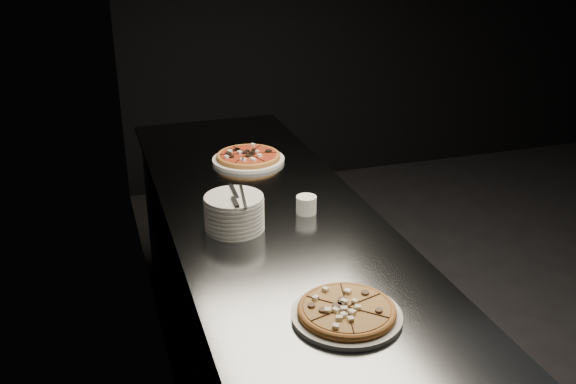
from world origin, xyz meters
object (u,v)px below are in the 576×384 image
object	(u,v)px
counter	(272,319)
ramekin	(306,204)
pizza_tomato	(248,157)
cutlery	(237,197)
plate_stack	(234,213)
pizza_mushroom	(347,312)

from	to	relation	value
counter	ramekin	xyz separation A→B (m)	(0.12, -0.04, 0.49)
pizza_tomato	cutlery	xyz separation A→B (m)	(-0.20, -0.64, 0.10)
counter	ramekin	size ratio (longest dim) A/B	32.97
counter	plate_stack	size ratio (longest dim) A/B	12.07
ramekin	cutlery	bearing A→B (deg)	-167.38
cutlery	ramekin	size ratio (longest dim) A/B	2.87
cutlery	ramekin	xyz separation A→B (m)	(0.27, 0.06, -0.09)
pizza_mushroom	cutlery	xyz separation A→B (m)	(-0.15, 0.60, 0.11)
plate_stack	ramekin	world-z (taller)	plate_stack
ramekin	pizza_mushroom	bearing A→B (deg)	-100.06
cutlery	pizza_mushroom	bearing A→B (deg)	-72.78
pizza_mushroom	cutlery	size ratio (longest dim) A/B	1.55
pizza_mushroom	pizza_tomato	bearing A→B (deg)	87.59
counter	plate_stack	distance (m)	0.55
pizza_mushroom	cutlery	bearing A→B (deg)	104.16
pizza_mushroom	cutlery	distance (m)	0.63
pizza_tomato	plate_stack	size ratio (longest dim) A/B	1.63
counter	cutlery	bearing A→B (deg)	-146.54
pizza_tomato	pizza_mushroom	bearing A→B (deg)	-92.41
plate_stack	ramekin	size ratio (longest dim) A/B	2.73
plate_stack	cutlery	size ratio (longest dim) A/B	0.95
pizza_mushroom	ramekin	distance (m)	0.67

